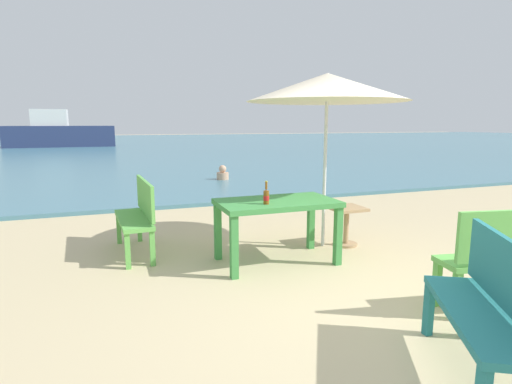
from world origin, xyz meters
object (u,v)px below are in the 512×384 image
(bench_green_right, at_px, (139,212))
(swimmer_person, at_px, (223,174))
(bench_green_left, at_px, (511,253))
(boat_ferry, at_px, (60,133))
(picnic_table_green, at_px, (277,209))
(patio_umbrella, at_px, (327,88))
(side_table_wood, at_px, (346,220))
(bench_teal_center, at_px, (489,302))
(beer_bottle_amber, at_px, (266,196))

(bench_green_right, relative_size, swimmer_person, 2.97)
(bench_green_left, relative_size, boat_ferry, 0.18)
(picnic_table_green, relative_size, patio_umbrella, 0.61)
(swimmer_person, bearing_deg, side_table_wood, -90.23)
(bench_teal_center, distance_m, boat_ferry, 29.38)
(bench_green_left, height_order, swimmer_person, bench_green_left)
(bench_green_right, bearing_deg, bench_green_left, -43.99)
(beer_bottle_amber, bearing_deg, picnic_table_green, 39.05)
(picnic_table_green, xyz_separation_m, bench_green_right, (-1.53, 0.92, -0.11))
(bench_teal_center, bearing_deg, beer_bottle_amber, 103.28)
(bench_green_left, height_order, boat_ferry, boat_ferry)
(bench_teal_center, bearing_deg, patio_umbrella, 80.62)
(beer_bottle_amber, relative_size, bench_teal_center, 0.22)
(beer_bottle_amber, height_order, swimmer_person, beer_bottle_amber)
(swimmer_person, bearing_deg, bench_green_left, -88.51)
(beer_bottle_amber, relative_size, swimmer_person, 0.65)
(bench_green_right, xyz_separation_m, swimmer_person, (2.72, 5.81, -0.30))
(side_table_wood, height_order, bench_green_right, bench_green_right)
(picnic_table_green, bearing_deg, bench_green_left, -53.56)
(side_table_wood, relative_size, bench_teal_center, 0.44)
(patio_umbrella, bearing_deg, bench_green_right, 167.47)
(picnic_table_green, xyz_separation_m, side_table_wood, (1.16, 0.30, -0.30))
(bench_green_left, bearing_deg, swimmer_person, 91.49)
(bench_teal_center, distance_m, bench_green_left, 1.24)
(picnic_table_green, xyz_separation_m, boat_ferry, (-4.85, 26.33, 0.33))
(beer_bottle_amber, distance_m, patio_umbrella, 1.74)
(bench_green_left, relative_size, bench_green_right, 1.02)
(bench_green_right, xyz_separation_m, boat_ferry, (-3.32, 25.41, 0.44))
(bench_green_left, bearing_deg, bench_green_right, 136.01)
(picnic_table_green, xyz_separation_m, bench_teal_center, (0.37, -2.58, -0.11))
(picnic_table_green, distance_m, side_table_wood, 1.24)
(side_table_wood, bearing_deg, swimmer_person, 89.77)
(picnic_table_green, distance_m, bench_green_right, 1.79)
(patio_umbrella, relative_size, boat_ferry, 0.33)
(swimmer_person, relative_size, boat_ferry, 0.06)
(bench_green_right, bearing_deg, picnic_table_green, -31.19)
(patio_umbrella, bearing_deg, boat_ferry, 102.41)
(bench_green_left, distance_m, bench_green_right, 4.09)
(beer_bottle_amber, bearing_deg, bench_teal_center, -76.72)
(bench_teal_center, bearing_deg, picnic_table_green, 98.11)
(bench_teal_center, xyz_separation_m, swimmer_person, (0.82, 9.32, -0.30))
(swimmer_person, distance_m, boat_ferry, 20.52)
(picnic_table_green, distance_m, bench_green_left, 2.38)
(side_table_wood, height_order, bench_teal_center, bench_teal_center)
(beer_bottle_amber, distance_m, swimmer_person, 7.07)
(beer_bottle_amber, relative_size, side_table_wood, 0.49)
(bench_teal_center, distance_m, bench_green_right, 3.98)
(picnic_table_green, bearing_deg, patio_umbrella, 24.66)
(patio_umbrella, xyz_separation_m, bench_green_left, (0.56, -2.31, -1.58))
(bench_teal_center, xyz_separation_m, bench_green_left, (1.05, 0.66, 0.00))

